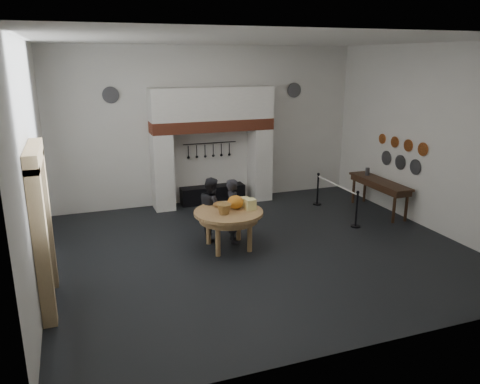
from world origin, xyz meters
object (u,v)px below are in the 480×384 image
object	(u,v)px
work_table	(229,212)
barrier_post_near	(357,210)
iron_range	(213,194)
barrier_post_far	(318,190)
visitor_near	(233,211)
side_table	(380,181)
visitor_far	(212,208)

from	to	relation	value
work_table	barrier_post_near	xyz separation A→B (m)	(3.47, 0.17, -0.39)
iron_range	work_table	xyz separation A→B (m)	(-0.65, -3.43, 0.59)
iron_range	barrier_post_far	world-z (taller)	barrier_post_far
barrier_post_near	visitor_near	bearing A→B (deg)	177.50
iron_range	side_table	xyz separation A→B (m)	(4.10, -2.40, 0.62)
visitor_near	work_table	bearing A→B (deg)	152.16
work_table	barrier_post_far	distance (m)	4.11
work_table	barrier_post_near	bearing A→B (deg)	2.86
visitor_near	visitor_far	xyz separation A→B (m)	(-0.40, 0.40, -0.01)
iron_range	side_table	size ratio (longest dim) A/B	0.86
iron_range	barrier_post_near	bearing A→B (deg)	-49.10
side_table	barrier_post_near	xyz separation A→B (m)	(-1.28, -0.86, -0.42)
visitor_far	barrier_post_near	bearing A→B (deg)	-97.32
iron_range	barrier_post_far	size ratio (longest dim) A/B	2.11
side_table	barrier_post_far	bearing A→B (deg)	138.30
side_table	barrier_post_far	xyz separation A→B (m)	(-1.28, 1.14, -0.42)
barrier_post_near	barrier_post_far	bearing A→B (deg)	90.00
visitor_far	barrier_post_near	distance (m)	3.70
visitor_far	side_table	distance (m)	4.94
barrier_post_far	visitor_near	bearing A→B (deg)	-150.19
iron_range	barrier_post_near	world-z (taller)	barrier_post_near
visitor_far	barrier_post_near	size ratio (longest dim) A/B	1.65
iron_range	barrier_post_near	xyz separation A→B (m)	(2.82, -3.26, 0.20)
iron_range	work_table	bearing A→B (deg)	-100.73
work_table	side_table	distance (m)	4.86
visitor_far	work_table	bearing A→B (deg)	-165.23
visitor_far	visitor_near	bearing A→B (deg)	-133.87
visitor_far	barrier_post_far	xyz separation A→B (m)	(3.64, 1.46, -0.29)
visitor_near	visitor_far	distance (m)	0.57
work_table	visitor_far	world-z (taller)	visitor_far
iron_range	side_table	bearing A→B (deg)	-30.31
visitor_far	barrier_post_far	bearing A→B (deg)	-67.06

